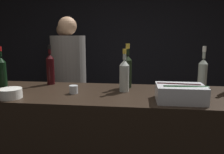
{
  "coord_description": "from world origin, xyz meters",
  "views": [
    {
      "loc": [
        0.2,
        -1.31,
        1.5
      ],
      "look_at": [
        0.0,
        0.37,
        1.18
      ],
      "focal_mm": 35.0,
      "sensor_mm": 36.0,
      "label": 1
    }
  ],
  "objects_px": {
    "red_wine_bottle_burgundy": "(1,70)",
    "red_wine_bottle_black_foil": "(50,68)",
    "ice_bin_with_bottles": "(181,92)",
    "bowl_white": "(11,93)",
    "white_wine_bottle": "(203,73)",
    "candle_votive": "(74,89)",
    "person_in_hoodie": "(69,84)",
    "rose_wine_bottle": "(124,74)",
    "person_blond_tee": "(65,69)",
    "champagne_bottle": "(127,70)"
  },
  "relations": [
    {
      "from": "red_wine_bottle_burgundy",
      "to": "red_wine_bottle_black_foil",
      "type": "relative_size",
      "value": 0.98
    },
    {
      "from": "ice_bin_with_bottles",
      "to": "red_wine_bottle_burgundy",
      "type": "height_order",
      "value": "red_wine_bottle_burgundy"
    },
    {
      "from": "bowl_white",
      "to": "white_wine_bottle",
      "type": "bearing_deg",
      "value": 16.21
    },
    {
      "from": "candle_votive",
      "to": "person_in_hoodie",
      "type": "relative_size",
      "value": 0.04
    },
    {
      "from": "red_wine_bottle_burgundy",
      "to": "person_in_hoodie",
      "type": "xyz_separation_m",
      "value": [
        0.39,
        0.68,
        -0.26
      ]
    },
    {
      "from": "white_wine_bottle",
      "to": "red_wine_bottle_burgundy",
      "type": "xyz_separation_m",
      "value": [
        -1.71,
        -0.07,
        0.0
      ]
    },
    {
      "from": "bowl_white",
      "to": "person_in_hoodie",
      "type": "distance_m",
      "value": 1.04
    },
    {
      "from": "candle_votive",
      "to": "red_wine_bottle_burgundy",
      "type": "height_order",
      "value": "red_wine_bottle_burgundy"
    },
    {
      "from": "red_wine_bottle_black_foil",
      "to": "rose_wine_bottle",
      "type": "bearing_deg",
      "value": -15.21
    },
    {
      "from": "red_wine_bottle_burgundy",
      "to": "bowl_white",
      "type": "bearing_deg",
      "value": -50.3
    },
    {
      "from": "red_wine_bottle_black_foil",
      "to": "person_blond_tee",
      "type": "xyz_separation_m",
      "value": [
        -0.42,
        1.59,
        -0.25
      ]
    },
    {
      "from": "candle_votive",
      "to": "rose_wine_bottle",
      "type": "relative_size",
      "value": 0.19
    },
    {
      "from": "person_in_hoodie",
      "to": "person_blond_tee",
      "type": "height_order",
      "value": "person_in_hoodie"
    },
    {
      "from": "candle_votive",
      "to": "red_wine_bottle_burgundy",
      "type": "relative_size",
      "value": 0.19
    },
    {
      "from": "red_wine_bottle_burgundy",
      "to": "white_wine_bottle",
      "type": "bearing_deg",
      "value": 2.35
    },
    {
      "from": "bowl_white",
      "to": "person_blond_tee",
      "type": "height_order",
      "value": "person_blond_tee"
    },
    {
      "from": "bowl_white",
      "to": "red_wine_bottle_black_foil",
      "type": "distance_m",
      "value": 0.51
    },
    {
      "from": "rose_wine_bottle",
      "to": "ice_bin_with_bottles",
      "type": "bearing_deg",
      "value": -30.38
    },
    {
      "from": "bowl_white",
      "to": "rose_wine_bottle",
      "type": "height_order",
      "value": "rose_wine_bottle"
    },
    {
      "from": "bowl_white",
      "to": "rose_wine_bottle",
      "type": "relative_size",
      "value": 0.47
    },
    {
      "from": "ice_bin_with_bottles",
      "to": "red_wine_bottle_black_foil",
      "type": "bearing_deg",
      "value": 158.85
    },
    {
      "from": "white_wine_bottle",
      "to": "person_blond_tee",
      "type": "xyz_separation_m",
      "value": [
        -1.74,
        1.66,
        -0.25
      ]
    },
    {
      "from": "red_wine_bottle_black_foil",
      "to": "ice_bin_with_bottles",
      "type": "bearing_deg",
      "value": -21.15
    },
    {
      "from": "bowl_white",
      "to": "red_wine_bottle_black_foil",
      "type": "relative_size",
      "value": 0.45
    },
    {
      "from": "ice_bin_with_bottles",
      "to": "red_wine_bottle_burgundy",
      "type": "distance_m",
      "value": 1.51
    },
    {
      "from": "bowl_white",
      "to": "person_blond_tee",
      "type": "relative_size",
      "value": 0.09
    },
    {
      "from": "ice_bin_with_bottles",
      "to": "bowl_white",
      "type": "bearing_deg",
      "value": -177.07
    },
    {
      "from": "candle_votive",
      "to": "person_in_hoodie",
      "type": "distance_m",
      "value": 0.91
    },
    {
      "from": "white_wine_bottle",
      "to": "person_in_hoodie",
      "type": "bearing_deg",
      "value": 155.38
    },
    {
      "from": "candle_votive",
      "to": "person_blond_tee",
      "type": "distance_m",
      "value": 2.03
    },
    {
      "from": "red_wine_bottle_black_foil",
      "to": "champagne_bottle",
      "type": "bearing_deg",
      "value": -3.82
    },
    {
      "from": "red_wine_bottle_burgundy",
      "to": "person_blond_tee",
      "type": "relative_size",
      "value": 0.21
    },
    {
      "from": "red_wine_bottle_black_foil",
      "to": "white_wine_bottle",
      "type": "bearing_deg",
      "value": -2.89
    },
    {
      "from": "red_wine_bottle_burgundy",
      "to": "red_wine_bottle_black_foil",
      "type": "distance_m",
      "value": 0.41
    },
    {
      "from": "person_in_hoodie",
      "to": "red_wine_bottle_black_foil",
      "type": "bearing_deg",
      "value": 96.28
    },
    {
      "from": "red_wine_bottle_burgundy",
      "to": "person_blond_tee",
      "type": "distance_m",
      "value": 1.75
    },
    {
      "from": "red_wine_bottle_burgundy",
      "to": "red_wine_bottle_black_foil",
      "type": "bearing_deg",
      "value": 19.29
    },
    {
      "from": "candle_votive",
      "to": "champagne_bottle",
      "type": "height_order",
      "value": "champagne_bottle"
    },
    {
      "from": "candle_votive",
      "to": "person_blond_tee",
      "type": "height_order",
      "value": "person_blond_tee"
    },
    {
      "from": "champagne_bottle",
      "to": "person_blond_tee",
      "type": "xyz_separation_m",
      "value": [
        -1.13,
        1.64,
        -0.26
      ]
    },
    {
      "from": "ice_bin_with_bottles",
      "to": "person_blond_tee",
      "type": "relative_size",
      "value": 0.19
    },
    {
      "from": "candle_votive",
      "to": "person_blond_tee",
      "type": "relative_size",
      "value": 0.04
    },
    {
      "from": "red_wine_bottle_black_foil",
      "to": "person_blond_tee",
      "type": "bearing_deg",
      "value": 104.78
    },
    {
      "from": "red_wine_bottle_black_foil",
      "to": "person_blond_tee",
      "type": "distance_m",
      "value": 1.67
    },
    {
      "from": "person_in_hoodie",
      "to": "red_wine_bottle_burgundy",
      "type": "bearing_deg",
      "value": 66.18
    },
    {
      "from": "white_wine_bottle",
      "to": "red_wine_bottle_burgundy",
      "type": "relative_size",
      "value": 1.02
    },
    {
      "from": "champagne_bottle",
      "to": "person_in_hoodie",
      "type": "xyz_separation_m",
      "value": [
        -0.71,
        0.59,
        -0.27
      ]
    },
    {
      "from": "champagne_bottle",
      "to": "red_wine_bottle_black_foil",
      "type": "xyz_separation_m",
      "value": [
        -0.71,
        0.05,
        -0.0
      ]
    },
    {
      "from": "white_wine_bottle",
      "to": "red_wine_bottle_black_foil",
      "type": "xyz_separation_m",
      "value": [
        -1.32,
        0.07,
        0.01
      ]
    },
    {
      "from": "champagne_bottle",
      "to": "red_wine_bottle_black_foil",
      "type": "bearing_deg",
      "value": 176.18
    }
  ]
}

